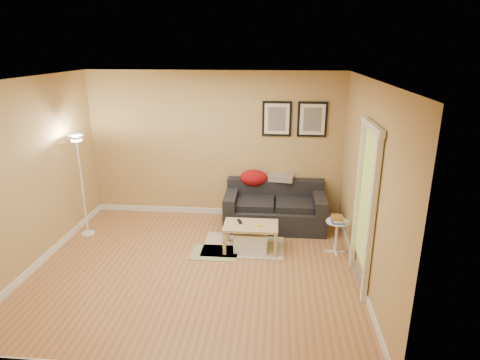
{
  "coord_description": "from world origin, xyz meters",
  "views": [
    {
      "loc": [
        1.09,
        -5.01,
        2.99
      ],
      "look_at": [
        0.55,
        0.85,
        1.05
      ],
      "focal_mm": 30.6,
      "sensor_mm": 36.0,
      "label": 1
    }
  ],
  "objects": [
    {
      "name": "wall_left",
      "position": [
        -2.25,
        0.0,
        1.3
      ],
      "size": [
        0.0,
        4.0,
        4.0
      ],
      "primitive_type": "plane",
      "rotation": [
        1.57,
        0.0,
        1.57
      ],
      "color": "tan",
      "rests_on": "ground"
    },
    {
      "name": "area_rug",
      "position": [
        0.61,
        0.75,
        0.01
      ],
      "size": [
        1.25,
        0.85,
        0.01
      ],
      "primitive_type": "cube",
      "color": "beige",
      "rests_on": "ground"
    },
    {
      "name": "storage_bin",
      "position": [
        0.74,
        0.62,
        0.16
      ],
      "size": [
        0.52,
        0.38,
        0.32
      ],
      "primitive_type": null,
      "color": "white",
      "rests_on": "ground"
    },
    {
      "name": "wall_back",
      "position": [
        0.0,
        2.0,
        1.3
      ],
      "size": [
        4.5,
        0.0,
        4.5
      ],
      "primitive_type": "plane",
      "rotation": [
        1.57,
        0.0,
        0.0
      ],
      "color": "tan",
      "rests_on": "ground"
    },
    {
      "name": "floor",
      "position": [
        0.0,
        0.0,
        0.0
      ],
      "size": [
        4.5,
        4.5,
        0.0
      ],
      "primitive_type": "plane",
      "color": "#B4744D",
      "rests_on": "ground"
    },
    {
      "name": "wall_right",
      "position": [
        2.25,
        0.0,
        1.3
      ],
      "size": [
        0.0,
        4.0,
        4.0
      ],
      "primitive_type": "plane",
      "rotation": [
        1.57,
        0.0,
        -1.57
      ],
      "color": "tan",
      "rests_on": "ground"
    },
    {
      "name": "plaid_throw",
      "position": [
        1.18,
        1.86,
        0.78
      ],
      "size": [
        0.45,
        0.32,
        0.1
      ],
      "primitive_type": null,
      "rotation": [
        0.0,
        0.0,
        -0.14
      ],
      "color": "tan",
      "rests_on": "sofa"
    },
    {
      "name": "baseboard_back",
      "position": [
        0.0,
        1.99,
        0.05
      ],
      "size": [
        4.5,
        0.02,
        0.1
      ],
      "primitive_type": "cube",
      "color": "white",
      "rests_on": "ground"
    },
    {
      "name": "tape_roll",
      "position": [
        0.87,
        0.59,
        0.43
      ],
      "size": [
        0.07,
        0.07,
        0.03
      ],
      "primitive_type": "cylinder",
      "color": "yellow",
      "rests_on": "coffee_table"
    },
    {
      "name": "wall_front",
      "position": [
        0.0,
        -2.0,
        1.3
      ],
      "size": [
        4.5,
        0.0,
        4.5
      ],
      "primitive_type": "plane",
      "rotation": [
        -1.57,
        0.0,
        0.0
      ],
      "color": "tan",
      "rests_on": "ground"
    },
    {
      "name": "doorway",
      "position": [
        2.2,
        -0.15,
        1.02
      ],
      "size": [
        0.12,
        1.01,
        2.13
      ],
      "primitive_type": null,
      "color": "white",
      "rests_on": "ground"
    },
    {
      "name": "baseboard_right",
      "position": [
        2.24,
        0.0,
        0.05
      ],
      "size": [
        0.02,
        4.0,
        0.1
      ],
      "primitive_type": "cube",
      "color": "white",
      "rests_on": "ground"
    },
    {
      "name": "green_runner",
      "position": [
        0.2,
        0.46,
        0.01
      ],
      "size": [
        0.7,
        0.5,
        0.01
      ],
      "primitive_type": "cube",
      "color": "#668C4C",
      "rests_on": "ground"
    },
    {
      "name": "framed_print_right",
      "position": [
        1.68,
        1.98,
        1.8
      ],
      "size": [
        0.5,
        0.04,
        0.6
      ],
      "primitive_type": null,
      "color": "black",
      "rests_on": "wall_back"
    },
    {
      "name": "coffee_table",
      "position": [
        0.73,
        0.64,
        0.21
      ],
      "size": [
        0.93,
        0.7,
        0.41
      ],
      "primitive_type": null,
      "rotation": [
        0.0,
        0.0,
        0.27
      ],
      "color": "tan",
      "rests_on": "ground"
    },
    {
      "name": "floor_lamp",
      "position": [
        -2.0,
        0.92,
        0.8
      ],
      "size": [
        0.22,
        0.22,
        1.69
      ],
      "primitive_type": null,
      "color": "white",
      "rests_on": "ground"
    },
    {
      "name": "sofa",
      "position": [
        1.09,
        1.53,
        0.38
      ],
      "size": [
        1.7,
        0.9,
        0.75
      ],
      "primitive_type": null,
      "color": "black",
      "rests_on": "ground"
    },
    {
      "name": "red_throw",
      "position": [
        0.7,
        1.84,
        0.77
      ],
      "size": [
        0.48,
        0.36,
        0.28
      ],
      "primitive_type": null,
      "color": "maroon",
      "rests_on": "sofa"
    },
    {
      "name": "ceiling",
      "position": [
        0.0,
        0.0,
        2.6
      ],
      "size": [
        4.5,
        4.5,
        0.0
      ],
      "primitive_type": "plane",
      "rotation": [
        3.14,
        0.0,
        0.0
      ],
      "color": "white",
      "rests_on": "wall_back"
    },
    {
      "name": "side_table",
      "position": [
        2.02,
        0.66,
        0.26
      ],
      "size": [
        0.34,
        0.34,
        0.51
      ],
      "primitive_type": null,
      "color": "white",
      "rests_on": "ground"
    },
    {
      "name": "book_stack",
      "position": [
        2.02,
        0.65,
        0.55
      ],
      "size": [
        0.24,
        0.29,
        0.08
      ],
      "primitive_type": null,
      "rotation": [
        0.0,
        0.0,
        0.29
      ],
      "color": "#3A50AE",
      "rests_on": "side_table"
    },
    {
      "name": "remote_control",
      "position": [
        0.56,
        0.73,
        0.42
      ],
      "size": [
        0.1,
        0.17,
        0.02
      ],
      "primitive_type": "cube",
      "rotation": [
        0.0,
        0.0,
        0.32
      ],
      "color": "black",
      "rests_on": "coffee_table"
    },
    {
      "name": "baseboard_left",
      "position": [
        -2.24,
        0.0,
        0.05
      ],
      "size": [
        0.02,
        4.0,
        0.1
      ],
      "primitive_type": "cube",
      "color": "white",
      "rests_on": "ground"
    },
    {
      "name": "framed_print_left",
      "position": [
        1.08,
        1.98,
        1.8
      ],
      "size": [
        0.5,
        0.04,
        0.6
      ],
      "primitive_type": null,
      "color": "black",
      "rests_on": "wall_back"
    }
  ]
}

